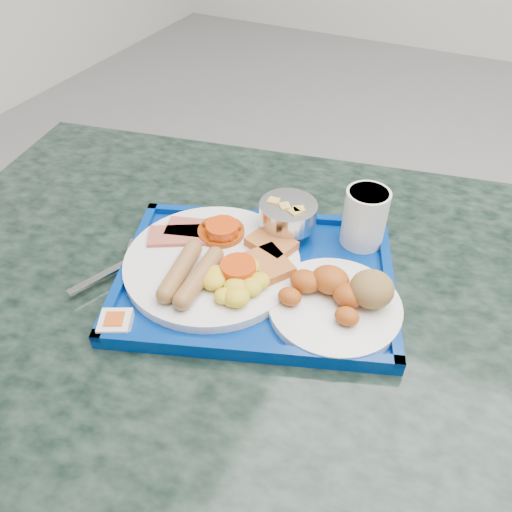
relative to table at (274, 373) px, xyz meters
The scene contains 9 objects.
table is the anchor object (origin of this frame).
tray 0.21m from the table, 162.87° to the left, with size 0.49×0.43×0.02m.
main_plate 0.25m from the table, behind, with size 0.27×0.27×0.04m.
bread_plate 0.25m from the table, ahead, with size 0.19×0.19×0.06m.
fruit_bowl 0.29m from the table, 106.63° to the left, with size 0.09×0.09×0.07m.
juice_cup 0.32m from the table, 64.07° to the left, with size 0.07×0.07×0.10m.
spoon 0.30m from the table, behind, with size 0.09×0.15×0.01m.
knife 0.33m from the table, 165.41° to the right, with size 0.01×0.18×0.00m, color #BDBDBF.
jam_packet 0.32m from the table, 136.30° to the right, with size 0.06×0.06×0.02m.
Camera 1 is at (-0.48, -0.95, 1.32)m, focal length 35.00 mm.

